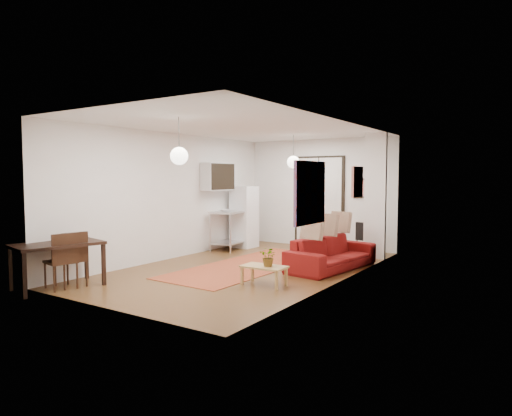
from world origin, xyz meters
The scene contains 27 objects.
floor centered at (0.00, 0.00, 0.00)m, with size 7.00×7.00×0.00m, color brown.
ceiling centered at (0.00, 0.00, 2.90)m, with size 4.20×7.00×0.02m, color silver.
wall_back centered at (0.00, 3.50, 1.45)m, with size 4.20×0.02×2.90m, color white.
wall_front centered at (0.00, -3.50, 1.45)m, with size 4.20×0.02×2.90m, color white.
wall_left centered at (-2.10, 0.00, 1.45)m, with size 0.02×7.00×2.90m, color white.
wall_right centered at (2.10, 0.00, 1.45)m, with size 0.02×7.00×2.90m, color white.
double_doors centered at (0.00, 3.46, 1.20)m, with size 1.44×0.06×2.50m, color white.
stub_partition centered at (1.85, 2.55, 1.45)m, with size 0.50×0.10×2.90m, color white.
wall_cabinet centered at (-1.92, 1.50, 1.90)m, with size 0.35×1.00×0.70m, color silver.
painting_popart centered at (2.08, -1.25, 1.65)m, with size 0.05×1.00×1.00m, color red.
painting_abstract centered at (2.08, 0.80, 1.80)m, with size 0.05×0.50×0.60m, color #EFDEC7.
poster_back centered at (1.15, 3.47, 1.60)m, with size 0.40×0.03×0.50m, color red.
print_left centered at (-2.07, 2.00, 1.95)m, with size 0.03×0.44×0.54m, color #986A3F.
pendant_back centered at (0.00, 2.00, 2.25)m, with size 0.30×0.30×0.80m.
pendant_front centered at (0.00, -2.00, 2.25)m, with size 0.30×0.30×0.80m.
kilim_rug centered at (-0.11, 0.30, 0.01)m, with size 1.64×4.37×0.01m, color #BB522E.
sofa centered at (1.51, 0.90, 0.33)m, with size 0.87×2.24×0.65m, color maroon.
coffee_table centered at (1.10, -1.06, 0.30)m, with size 0.79×0.46×0.35m.
potted_plant centered at (1.20, -1.06, 0.51)m, with size 0.26×0.30×0.34m, color #39652D.
kitchen_counter centered at (-1.75, 1.87, 0.67)m, with size 0.83×1.39×1.01m.
bowl centered at (-1.75, 1.57, 1.04)m, with size 0.24×0.24×0.06m, color white.
soap_bottle centered at (-1.75, 2.12, 1.11)m, with size 0.10×0.09×0.21m, color teal.
fridge centered at (-1.65, 2.30, 0.82)m, with size 0.58×0.58×1.64m, color white.
dining_table centered at (-1.75, -3.15, 0.69)m, with size 1.09×1.54×0.78m.
dining_chair_near centered at (-1.67, -2.87, 0.56)m, with size 0.55×0.70×0.96m.
dining_chair_far centered at (-1.67, -3.05, 0.56)m, with size 0.55×0.70×0.96m.
black_side_chair centered at (1.54, 2.93, 0.47)m, with size 0.45×0.46×0.81m.
Camera 1 is at (5.30, -7.73, 1.91)m, focal length 32.00 mm.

